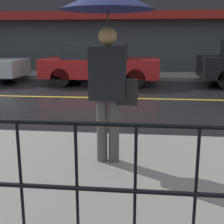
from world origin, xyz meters
The scene contains 6 objects.
ground_plane centered at (0.00, 0.00, 0.00)m, with size 80.00×80.00×0.00m, color black.
sidewalk_far centered at (0.00, 4.83, 0.07)m, with size 28.00×2.16×0.14m.
lane_marking centered at (0.00, 0.00, 0.00)m, with size 25.20×0.12×0.01m.
building_storefront centered at (0.00, 6.04, 3.17)m, with size 28.00×0.85×6.41m.
pedestrian centered at (1.55, -4.89, 1.78)m, with size 1.07×1.07×2.04m.
car_red centered at (0.33, 2.69, 0.76)m, with size 4.12×1.94×1.49m.
Camera 1 is at (1.98, -8.51, 1.63)m, focal length 50.00 mm.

